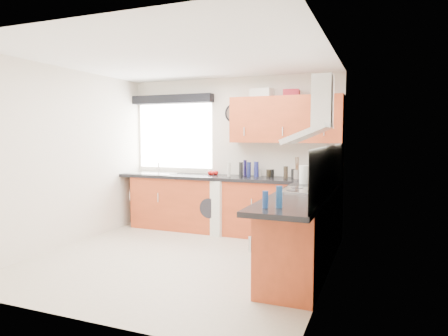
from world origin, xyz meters
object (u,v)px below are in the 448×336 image
at_px(washing_machine, 216,205).
at_px(upper_cabinets, 286,120).
at_px(oven, 304,231).
at_px(extractor_hood, 315,117).

bearing_deg(washing_machine, upper_cabinets, 21.95).
xyz_separation_m(oven, upper_cabinets, (-0.55, 1.32, 1.38)).
xyz_separation_m(oven, extractor_hood, (0.10, -0.00, 1.34)).
distance_m(upper_cabinets, washing_machine, 1.76).
distance_m(oven, extractor_hood, 1.35).
relative_size(oven, washing_machine, 0.99).
bearing_deg(extractor_hood, upper_cabinets, 116.13).
distance_m(oven, upper_cabinets, 1.99).
bearing_deg(oven, extractor_hood, -0.00).
bearing_deg(extractor_hood, oven, 180.00).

